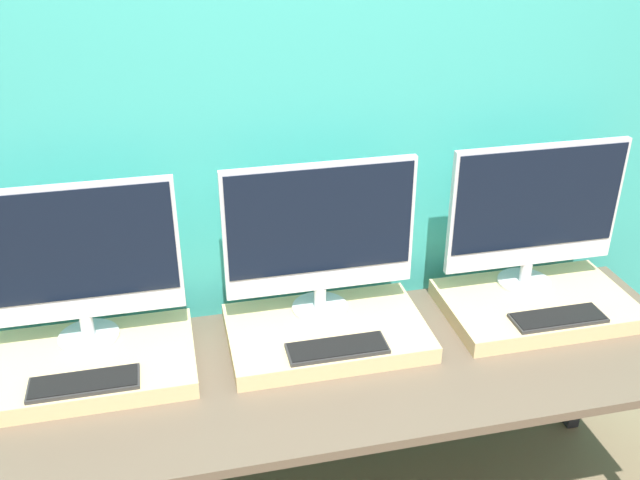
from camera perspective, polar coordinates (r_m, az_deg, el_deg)
wall_back at (r=2.31m, az=-1.12°, el=8.05°), size 8.00×0.04×2.60m
workbench at (r=2.26m, az=1.32°, el=-11.10°), size 2.31×0.72×0.72m
wooden_riser_left at (r=2.28m, az=-18.01°, el=-9.43°), size 0.63×0.40×0.06m
monitor_left at (r=2.20m, az=-19.03°, el=-1.49°), size 0.61×0.19×0.52m
keyboard_left at (r=2.15m, az=-18.35°, el=-10.81°), size 0.31×0.11×0.01m
wooden_riser_center at (r=2.31m, az=0.54°, el=-7.42°), size 0.63×0.40×0.06m
monitor_center at (r=2.23m, az=0.01°, el=0.49°), size 0.61×0.19×0.52m
keyboard_center at (r=2.18m, az=1.38°, el=-8.64°), size 0.31×0.11×0.01m
wooden_riser_right at (r=2.55m, az=16.91°, el=-4.98°), size 0.63×0.40×0.06m
monitor_right at (r=2.48m, az=16.84°, el=2.20°), size 0.61×0.19×0.52m
keyboard_right at (r=2.44m, az=18.51°, el=-5.92°), size 0.31×0.11×0.01m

